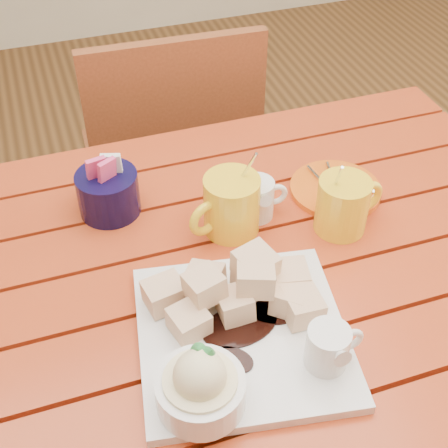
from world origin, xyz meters
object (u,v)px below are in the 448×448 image
object	(u,v)px
table	(223,308)
orange_saucer	(336,189)
dessert_plate	(236,335)
chair_far	(171,161)
coffee_mug_right	(344,204)
coffee_mug_left	(230,205)

from	to	relation	value
table	orange_saucer	world-z (taller)	orange_saucer
dessert_plate	orange_saucer	size ratio (longest dim) A/B	2.02
chair_far	dessert_plate	bearing A→B (deg)	84.62
dessert_plate	chair_far	size ratio (longest dim) A/B	0.38
coffee_mug_right	coffee_mug_left	bearing A→B (deg)	155.18
orange_saucer	chair_far	xyz separation A→B (m)	(-0.18, 0.53, -0.26)
dessert_plate	coffee_mug_left	distance (m)	0.25
orange_saucer	table	bearing A→B (deg)	-156.67
dessert_plate	coffee_mug_left	world-z (taller)	coffee_mug_left
coffee_mug_right	dessert_plate	bearing A→B (deg)	-151.89
dessert_plate	coffee_mug_right	bearing A→B (deg)	36.06
coffee_mug_left	chair_far	world-z (taller)	coffee_mug_left
table	coffee_mug_left	world-z (taller)	coffee_mug_left
orange_saucer	chair_far	world-z (taller)	chair_far
dessert_plate	coffee_mug_right	size ratio (longest dim) A/B	2.29
orange_saucer	chair_far	size ratio (longest dim) A/B	0.19
coffee_mug_right	orange_saucer	xyz separation A→B (m)	(0.04, 0.09, -0.04)
coffee_mug_left	coffee_mug_right	size ratio (longest dim) A/B	1.07
coffee_mug_right	table	bearing A→B (deg)	177.82
coffee_mug_right	chair_far	bearing A→B (deg)	95.32
orange_saucer	chair_far	bearing A→B (deg)	108.87
coffee_mug_right	chair_far	xyz separation A→B (m)	(-0.15, 0.62, -0.31)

